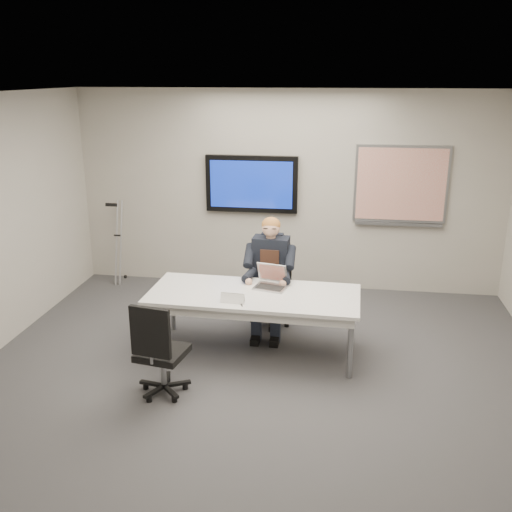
# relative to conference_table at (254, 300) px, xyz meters

# --- Properties ---
(floor) EXTENTS (6.00, 6.00, 0.02)m
(floor) POSITION_rel_conference_table_xyz_m (0.14, -0.83, -0.63)
(floor) COLOR #343436
(floor) RESTS_ON ground
(ceiling) EXTENTS (6.00, 6.00, 0.02)m
(ceiling) POSITION_rel_conference_table_xyz_m (0.14, -0.83, 2.17)
(ceiling) COLOR white
(ceiling) RESTS_ON wall_back
(wall_back) EXTENTS (6.00, 0.02, 2.80)m
(wall_back) POSITION_rel_conference_table_xyz_m (0.14, 2.17, 0.77)
(wall_back) COLOR #A8A397
(wall_back) RESTS_ON ground
(wall_front) EXTENTS (6.00, 0.02, 2.80)m
(wall_front) POSITION_rel_conference_table_xyz_m (0.14, -3.83, 0.77)
(wall_front) COLOR #A8A397
(wall_front) RESTS_ON ground
(conference_table) EXTENTS (2.32, 1.02, 0.71)m
(conference_table) POSITION_rel_conference_table_xyz_m (0.00, 0.00, 0.00)
(conference_table) COLOR silver
(conference_table) RESTS_ON ground
(tv_display) EXTENTS (1.30, 0.09, 0.80)m
(tv_display) POSITION_rel_conference_table_xyz_m (-0.36, 2.12, 0.87)
(tv_display) COLOR black
(tv_display) RESTS_ON wall_back
(whiteboard) EXTENTS (1.25, 0.08, 1.10)m
(whiteboard) POSITION_rel_conference_table_xyz_m (1.69, 2.14, 0.91)
(whiteboard) COLOR gray
(whiteboard) RESTS_ON wall_back
(office_chair_far) EXTENTS (0.55, 0.55, 0.98)m
(office_chair_far) POSITION_rel_conference_table_xyz_m (0.11, 0.79, -0.32)
(office_chair_far) COLOR black
(office_chair_far) RESTS_ON ground
(office_chair_near) EXTENTS (0.54, 0.54, 0.98)m
(office_chair_near) POSITION_rel_conference_table_xyz_m (-0.74, -1.03, -0.32)
(office_chair_near) COLOR black
(office_chair_near) RESTS_ON ground
(seated_person) EXTENTS (0.44, 0.75, 1.38)m
(seated_person) POSITION_rel_conference_table_xyz_m (0.10, 0.54, -0.07)
(seated_person) COLOR #202636
(seated_person) RESTS_ON office_chair_far
(crutch) EXTENTS (0.23, 0.71, 1.33)m
(crutch) POSITION_rel_conference_table_xyz_m (-2.31, 1.93, 0.01)
(crutch) COLOR #B0B2B8
(crutch) RESTS_ON ground
(laptop) EXTENTS (0.40, 0.40, 0.25)m
(laptop) POSITION_rel_conference_table_xyz_m (0.16, 0.23, 0.14)
(laptop) COLOR #ABABAD
(laptop) RESTS_ON conference_table
(name_tent) EXTENTS (0.26, 0.09, 0.10)m
(name_tent) POSITION_rel_conference_table_xyz_m (-0.18, -0.29, 0.13)
(name_tent) COLOR white
(name_tent) RESTS_ON conference_table
(pen) EXTENTS (0.06, 0.13, 0.01)m
(pen) POSITION_rel_conference_table_xyz_m (-0.08, -0.34, 0.09)
(pen) COLOR black
(pen) RESTS_ON conference_table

